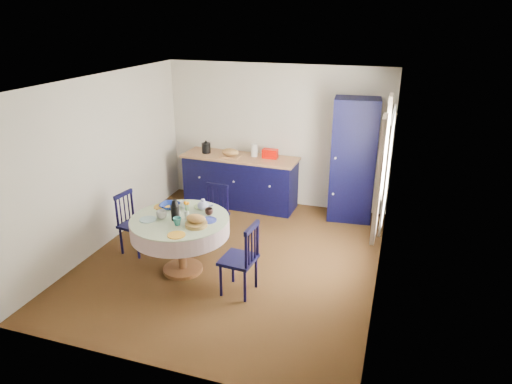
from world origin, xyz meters
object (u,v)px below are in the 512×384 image
Objects in this scene: mug_c at (209,212)px; mug_d at (184,204)px; chair_far at (214,214)px; chair_right at (241,258)px; pantry_cabinet at (353,161)px; cobalt_bowl at (170,206)px; mug_a at (162,215)px; dining_table at (181,227)px; mug_b at (177,221)px; kitchen_counter at (240,180)px; chair_left at (133,222)px.

mug_d is (-0.42, 0.11, 0.00)m from mug_c.
chair_right is (0.87, -1.20, 0.03)m from chair_far.
cobalt_bowl is (-2.21, -2.19, -0.21)m from pantry_cabinet.
pantry_cabinet is 2.94m from mug_d.
cobalt_bowl is (-0.06, 0.33, -0.02)m from mug_a.
dining_table is 4.85× the size of cobalt_bowl.
pantry_cabinet is 2.76m from mug_c.
dining_table is at bearing 107.25° from mug_b.
chair_far is at bearing -83.71° from kitchen_counter.
mug_b is at bearing -108.26° from chair_left.
kitchen_counter reaches higher than mug_b.
mug_d reaches higher than mug_c.
chair_left is 3.37× the size of cobalt_bowl.
cobalt_bowl is at bearing -157.02° from mug_d.
kitchen_counter is at bearing 88.17° from mug_d.
chair_left reaches higher than mug_b.
dining_table is 9.58× the size of mug_a.
chair_left is at bearing -148.06° from pantry_cabinet.
chair_left reaches higher than chair_far.
dining_table reaches higher than mug_c.
kitchen_counter is 2.35× the size of chair_far.
kitchen_counter is at bearing 99.22° from mug_c.
pantry_cabinet reaches higher than chair_far.
pantry_cabinet is 3.62m from chair_left.
pantry_cabinet reaches higher than mug_d.
pantry_cabinet is 7.66× the size of cobalt_bowl.
pantry_cabinet reaches higher than cobalt_bowl.
chair_far is 6.57× the size of mug_a.
mug_b is (0.06, -0.19, 0.17)m from dining_table.
mug_b is at bearing -22.76° from mug_a.
pantry_cabinet is 3.12m from cobalt_bowl.
mug_c is (1.24, -0.07, 0.37)m from chair_left.
kitchen_counter is at bearing 83.54° from cobalt_bowl.
kitchen_counter is 2.52m from mug_a.
kitchen_counter is 20.20× the size of mug_d.
mug_b is (-0.87, 0.05, 0.35)m from chair_right.
chair_right is (-0.99, -2.69, -0.54)m from pantry_cabinet.
chair_right is at bearing -28.81° from mug_d.
chair_far is 0.75m from mug_d.
dining_table reaches higher than mug_a.
dining_table is at bearing -71.83° from mug_d.
dining_table is at bearing -99.44° from chair_right.
chair_far is 0.86m from mug_c.
chair_left is at bearing 152.23° from mug_a.
pantry_cabinet is at bearing 42.56° from chair_far.
kitchen_counter is at bearing -154.90° from chair_right.
mug_c is at bearing -67.58° from chair_far.
chair_far reaches higher than mug_c.
kitchen_counter is at bearing 175.99° from pantry_cabinet.
chair_far is at bearing 74.03° from mug_a.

